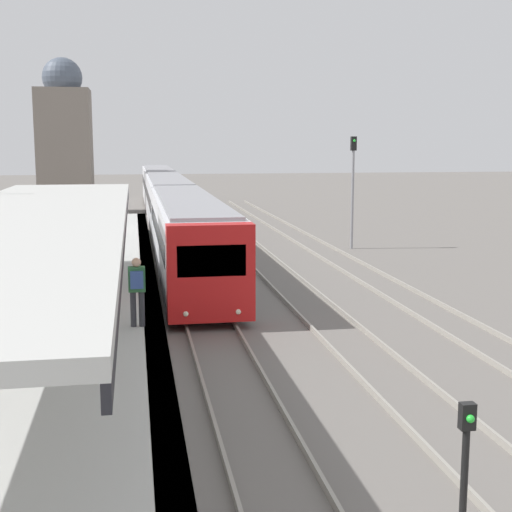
% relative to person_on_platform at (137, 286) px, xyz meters
% --- Properties ---
extents(platform_canopy, '(4.00, 21.77, 2.84)m').
position_rel_person_on_platform_xyz_m(platform_canopy, '(-2.16, -0.90, 1.74)').
color(platform_canopy, beige).
rests_on(platform_canopy, station_platform).
extents(person_on_platform, '(0.40, 0.40, 1.66)m').
position_rel_person_on_platform_xyz_m(person_on_platform, '(0.00, 0.00, 0.00)').
color(person_on_platform, '#2D2D33').
rests_on(person_on_platform, station_platform).
extents(train_near, '(2.54, 51.34, 3.22)m').
position_rel_person_on_platform_xyz_m(train_near, '(2.11, 28.71, -0.24)').
color(train_near, red).
rests_on(train_near, ground_plane).
extents(signal_post_near, '(0.20, 0.21, 2.03)m').
position_rel_person_on_platform_xyz_m(signal_post_near, '(4.22, -8.53, -0.78)').
color(signal_post_near, black).
rests_on(signal_post_near, ground_plane).
extents(signal_mast_far, '(0.28, 0.29, 5.70)m').
position_rel_person_on_platform_xyz_m(signal_mast_far, '(10.94, 18.08, 1.51)').
color(signal_mast_far, gray).
rests_on(signal_mast_far, ground_plane).
extents(distant_domed_building, '(4.00, 4.00, 11.74)m').
position_rel_person_on_platform_xyz_m(distant_domed_building, '(-5.14, 40.04, 3.52)').
color(distant_domed_building, slate).
rests_on(distant_domed_building, ground_plane).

